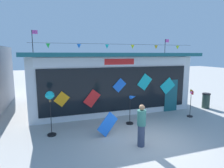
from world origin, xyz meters
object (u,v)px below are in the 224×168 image
at_px(wind_spinner_center_left, 191,101).
at_px(wind_spinner_far_left, 50,101).
at_px(display_kite_on_ground, 108,124).
at_px(kite_shop_building, 107,80).
at_px(wind_spinner_left, 132,108).
at_px(person_mid_plaza, 141,125).
at_px(trash_bin, 206,101).

bearing_deg(wind_spinner_center_left, wind_spinner_far_left, -179.05).
distance_m(wind_spinner_far_left, display_kite_on_ground, 2.71).
bearing_deg(wind_spinner_far_left, kite_shop_building, 46.56).
bearing_deg(kite_shop_building, wind_spinner_left, -86.86).
height_order(wind_spinner_left, display_kite_on_ground, wind_spinner_left).
distance_m(wind_spinner_far_left, wind_spinner_center_left, 7.65).
distance_m(kite_shop_building, display_kite_on_ground, 5.12).
bearing_deg(wind_spinner_far_left, display_kite_on_ground, -18.46).
distance_m(kite_shop_building, person_mid_plaza, 6.20).
distance_m(wind_spinner_far_left, person_mid_plaza, 4.02).
relative_size(wind_spinner_left, display_kite_on_ground, 1.55).
relative_size(kite_shop_building, person_mid_plaza, 6.01).
bearing_deg(kite_shop_building, display_kite_on_ground, -106.23).
relative_size(kite_shop_building, wind_spinner_left, 6.68).
bearing_deg(wind_spinner_center_left, wind_spinner_left, 178.83).
relative_size(wind_spinner_left, wind_spinner_center_left, 0.93).
bearing_deg(wind_spinner_center_left, person_mid_plaza, -152.22).
distance_m(kite_shop_building, trash_bin, 6.83).
bearing_deg(wind_spinner_left, person_mid_plaza, -105.17).
xyz_separation_m(wind_spinner_center_left, person_mid_plaza, (-4.30, -2.27, -0.07)).
bearing_deg(trash_bin, wind_spinner_far_left, -172.46).
height_order(wind_spinner_center_left, display_kite_on_ground, wind_spinner_center_left).
bearing_deg(display_kite_on_ground, person_mid_plaza, -54.76).
height_order(wind_spinner_far_left, wind_spinner_center_left, wind_spinner_far_left).
relative_size(wind_spinner_center_left, trash_bin, 1.62).
relative_size(wind_spinner_far_left, wind_spinner_center_left, 1.24).
relative_size(wind_spinner_center_left, display_kite_on_ground, 1.66).
height_order(wind_spinner_far_left, trash_bin, wind_spinner_far_left).
xyz_separation_m(wind_spinner_center_left, display_kite_on_ground, (-5.26, -0.92, -0.40)).
bearing_deg(wind_spinner_left, wind_spinner_center_left, -1.17).
distance_m(wind_spinner_left, wind_spinner_center_left, 3.67).
bearing_deg(display_kite_on_ground, wind_spinner_left, 31.98).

